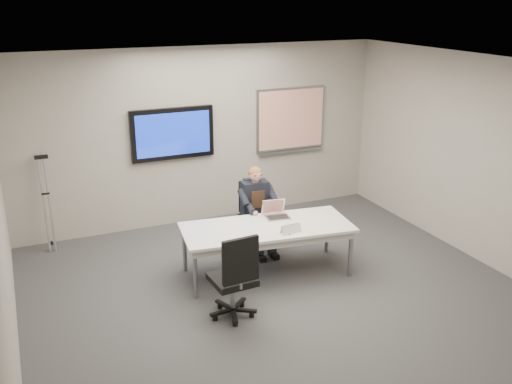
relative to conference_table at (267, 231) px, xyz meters
name	(u,v)px	position (x,y,z in m)	size (l,w,h in m)	color
floor	(286,303)	(-0.11, -0.80, -0.60)	(6.00, 6.00, 0.02)	#3C3C3F
ceiling	(290,68)	(-0.11, -0.80, 2.20)	(6.00, 6.00, 0.02)	white
wall_back	(203,136)	(-0.11, 2.20, 0.80)	(6.00, 0.02, 2.80)	#A8A297
wall_front	(488,329)	(-0.11, -3.80, 0.80)	(6.00, 0.02, 2.80)	#A8A297
wall_left	(0,237)	(-3.11, -0.80, 0.80)	(0.02, 6.00, 2.80)	#A8A297
wall_right	(489,164)	(2.89, -0.80, 0.80)	(0.02, 6.00, 2.80)	#A8A297
conference_table	(267,231)	(0.00, 0.00, 0.00)	(2.30, 1.19, 0.68)	white
tv_display	(173,134)	(-0.61, 2.15, 0.90)	(1.30, 0.09, 0.80)	black
whiteboard	(291,120)	(1.44, 2.17, 0.93)	(1.25, 0.08, 1.10)	gray
office_chair_far	(254,226)	(0.20, 0.89, -0.30)	(0.54, 0.54, 0.95)	black
office_chair_near	(234,292)	(-0.80, -0.85, -0.27)	(0.54, 0.54, 1.06)	black
seated_person	(259,219)	(0.19, 0.66, -0.10)	(0.40, 0.68, 1.24)	#1D2330
crutch	(46,200)	(-2.56, 1.99, 0.14)	(0.20, 0.36, 1.49)	#A7AAAF
laptop	(276,213)	(0.25, 0.25, 0.13)	(0.35, 0.34, 0.23)	#B8B8BA
name_tent	(291,228)	(0.19, -0.31, 0.13)	(0.27, 0.08, 0.11)	silver
pen	(288,233)	(0.14, -0.34, 0.08)	(0.01, 0.01, 0.12)	black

